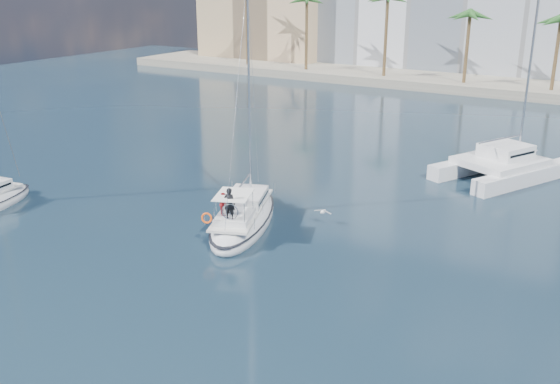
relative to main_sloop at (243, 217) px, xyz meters
The scene contains 7 objects.
ground 4.63m from the main_sloop, 52.53° to the right, with size 160.00×160.00×0.00m, color black.
quay 57.42m from the main_sloop, 87.21° to the left, with size 120.00×14.00×1.20m, color gray.
palm_left 62.57m from the main_sloop, 120.32° to the left, with size 3.60×3.60×12.30m.
palm_centre 54.31m from the main_sloop, 87.00° to the left, with size 3.60×3.60×12.30m.
main_sloop is the anchor object (origin of this frame).
catamaran 21.26m from the main_sloop, 58.79° to the left, with size 9.34×11.88×15.67m.
seagull 4.83m from the main_sloop, 32.74° to the left, with size 1.16×0.50×0.21m.
Camera 1 is at (17.47, -24.98, 14.20)m, focal length 40.00 mm.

